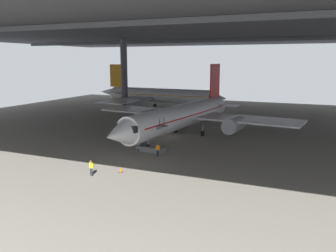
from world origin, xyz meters
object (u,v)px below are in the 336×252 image
(crew_worker_near_nose, at_px, (91,167))
(traffic_cone_orange, at_px, (121,170))
(boarding_stairs, at_px, (151,146))
(airplane_distant, at_px, (158,95))
(airplane_main, at_px, (183,116))
(crew_worker_by_stairs, at_px, (158,149))

(crew_worker_near_nose, xyz_separation_m, traffic_cone_orange, (2.28, 2.26, -0.70))
(boarding_stairs, relative_size, airplane_distant, 0.13)
(airplane_distant, xyz_separation_m, traffic_cone_orange, (17.61, -48.07, -3.10))
(boarding_stairs, bearing_deg, airplane_distant, 113.53)
(airplane_distant, bearing_deg, boarding_stairs, -66.47)
(boarding_stairs, relative_size, crew_worker_near_nose, 2.71)
(traffic_cone_orange, bearing_deg, boarding_stairs, 94.43)
(airplane_main, height_order, airplane_distant, airplane_main)
(crew_worker_near_nose, relative_size, traffic_cone_orange, 2.87)
(crew_worker_near_nose, relative_size, airplane_distant, 0.05)
(airplane_main, height_order, crew_worker_by_stairs, airplane_main)
(crew_worker_near_nose, height_order, airplane_distant, airplane_distant)
(airplane_distant, relative_size, traffic_cone_orange, 58.94)
(airplane_main, bearing_deg, traffic_cone_orange, -89.99)
(boarding_stairs, distance_m, airplane_distant, 42.39)
(boarding_stairs, xyz_separation_m, airplane_distant, (-16.89, 38.79, 2.66))
(airplane_main, bearing_deg, crew_worker_by_stairs, -84.91)
(boarding_stairs, relative_size, traffic_cone_orange, 7.78)
(boarding_stairs, distance_m, crew_worker_near_nose, 11.65)
(airplane_main, distance_m, crew_worker_by_stairs, 12.33)
(crew_worker_by_stairs, bearing_deg, airplane_distant, 114.70)
(airplane_main, bearing_deg, boarding_stairs, -94.02)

